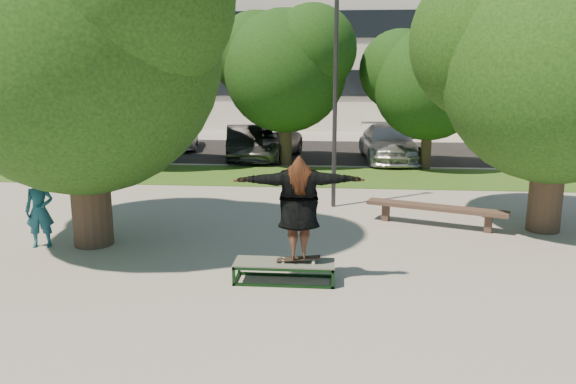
# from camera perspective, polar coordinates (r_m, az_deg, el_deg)

# --- Properties ---
(ground) EXTENTS (120.00, 120.00, 0.00)m
(ground) POSITION_cam_1_polar(r_m,az_deg,el_deg) (11.08, -0.85, -7.46)
(ground) COLOR gray
(ground) RESTS_ON ground
(grass_strip) EXTENTS (30.00, 4.00, 0.02)m
(grass_strip) POSITION_cam_1_polar(r_m,az_deg,el_deg) (20.23, 4.73, 1.56)
(grass_strip) COLOR #264E16
(grass_strip) RESTS_ON ground
(asphalt_strip) EXTENTS (40.00, 8.00, 0.01)m
(asphalt_strip) POSITION_cam_1_polar(r_m,az_deg,el_deg) (26.67, 2.68, 4.15)
(asphalt_strip) COLOR black
(asphalt_strip) RESTS_ON ground
(tree_left) EXTENTS (6.96, 5.95, 7.12)m
(tree_left) POSITION_cam_1_polar(r_m,az_deg,el_deg) (12.69, -20.70, 14.57)
(tree_left) COLOR #38281E
(tree_left) RESTS_ON ground
(tree_right) EXTENTS (6.24, 5.33, 6.51)m
(tree_right) POSITION_cam_1_polar(r_m,az_deg,el_deg) (14.32, 25.44, 12.52)
(tree_right) COLOR #38281E
(tree_right) RESTS_ON ground
(bg_tree_left) EXTENTS (5.28, 4.51, 5.77)m
(bg_tree_left) POSITION_cam_1_polar(r_m,az_deg,el_deg) (22.78, -14.90, 11.80)
(bg_tree_left) COLOR #38281E
(bg_tree_left) RESTS_ON ground
(bg_tree_mid) EXTENTS (5.76, 4.92, 6.24)m
(bg_tree_mid) POSITION_cam_1_polar(r_m,az_deg,el_deg) (22.57, -0.45, 12.92)
(bg_tree_mid) COLOR #38281E
(bg_tree_mid) RESTS_ON ground
(bg_tree_right) EXTENTS (5.04, 4.31, 5.43)m
(bg_tree_right) POSITION_cam_1_polar(r_m,az_deg,el_deg) (22.21, 14.00, 11.23)
(bg_tree_right) COLOR #38281E
(bg_tree_right) RESTS_ON ground
(lamppost) EXTENTS (0.25, 0.15, 6.11)m
(lamppost) POSITION_cam_1_polar(r_m,az_deg,el_deg) (15.39, 4.82, 10.00)
(lamppost) COLOR #2D2D30
(lamppost) RESTS_ON ground
(office_building) EXTENTS (30.00, 14.12, 16.00)m
(office_building) POSITION_cam_1_polar(r_m,az_deg,el_deg) (42.69, 0.93, 17.93)
(office_building) COLOR beige
(office_building) RESTS_ON ground
(grind_box) EXTENTS (1.80, 0.60, 0.38)m
(grind_box) POSITION_cam_1_polar(r_m,az_deg,el_deg) (10.21, -0.37, -8.09)
(grind_box) COLOR black
(grind_box) RESTS_ON ground
(skater_rig) EXTENTS (2.32, 0.82, 1.93)m
(skater_rig) POSITION_cam_1_polar(r_m,az_deg,el_deg) (9.84, 1.09, -1.62)
(skater_rig) COLOR white
(skater_rig) RESTS_ON grind_box
(bystander) EXTENTS (0.66, 0.50, 1.61)m
(bystander) POSITION_cam_1_polar(r_m,az_deg,el_deg) (13.13, -23.92, -1.73)
(bystander) COLOR #184E5D
(bystander) RESTS_ON ground
(bench) EXTENTS (3.32, 1.61, 0.52)m
(bench) POSITION_cam_1_polar(r_m,az_deg,el_deg) (14.14, 14.76, -1.69)
(bench) COLOR #453329
(bench) RESTS_ON ground
(car_silver_a) EXTENTS (2.57, 4.54, 1.46)m
(car_silver_a) POSITION_cam_1_polar(r_m,az_deg,el_deg) (28.13, -10.98, 5.85)
(car_silver_a) COLOR silver
(car_silver_a) RESTS_ON asphalt_strip
(car_dark) EXTENTS (2.19, 4.50, 1.42)m
(car_dark) POSITION_cam_1_polar(r_m,az_deg,el_deg) (24.40, -4.44, 5.05)
(car_dark) COLOR black
(car_dark) RESTS_ON asphalt_strip
(car_grey) EXTENTS (3.11, 5.19, 1.35)m
(car_grey) POSITION_cam_1_polar(r_m,az_deg,el_deg) (24.27, -2.29, 4.95)
(car_grey) COLOR slate
(car_grey) RESTS_ON asphalt_strip
(car_silver_b) EXTENTS (2.47, 5.28, 1.49)m
(car_silver_b) POSITION_cam_1_polar(r_m,az_deg,el_deg) (24.16, 10.15, 4.91)
(car_silver_b) COLOR #B8B7BD
(car_silver_b) RESTS_ON asphalt_strip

